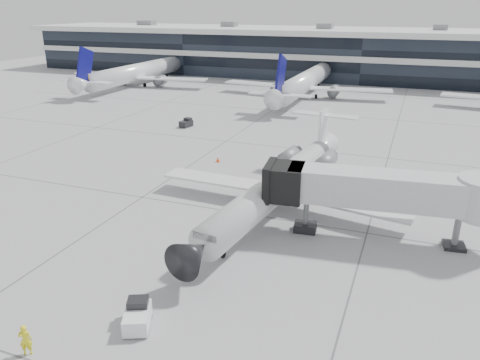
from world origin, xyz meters
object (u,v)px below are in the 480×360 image
at_px(regional_jet, 279,184).
at_px(jet_bridge, 393,191).
at_px(ramp_worker, 25,340).
at_px(baggage_tug, 137,316).

relative_size(regional_jet, jet_bridge, 1.65).
height_order(ramp_worker, baggage_tug, ramp_worker).
height_order(regional_jet, ramp_worker, regional_jet).
bearing_deg(regional_jet, ramp_worker, -99.93).
distance_m(regional_jet, ramp_worker, 22.88).
distance_m(jet_bridge, baggage_tug, 19.56).
bearing_deg(ramp_worker, regional_jet, -136.42).
height_order(jet_bridge, baggage_tug, jet_bridge).
relative_size(jet_bridge, ramp_worker, 9.80).
distance_m(ramp_worker, baggage_tug, 5.56).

